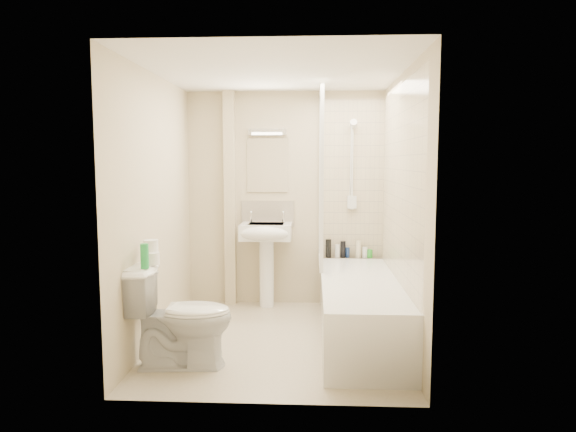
{
  "coord_description": "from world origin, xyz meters",
  "views": [
    {
      "loc": [
        0.32,
        -4.54,
        1.63
      ],
      "look_at": [
        0.09,
        0.2,
        1.12
      ],
      "focal_mm": 32.0,
      "sensor_mm": 36.0,
      "label": 1
    }
  ],
  "objects": [
    {
      "name": "toilet_roll_lower",
      "position": [
        -0.96,
        -0.58,
        0.86
      ],
      "size": [
        0.12,
        0.12,
        0.1
      ],
      "primitive_type": "cylinder",
      "color": "white",
      "rests_on": "toilet"
    },
    {
      "name": "tile_back",
      "position": [
        0.75,
        1.24,
        1.42
      ],
      "size": [
        0.7,
        0.01,
        1.75
      ],
      "primitive_type": "cube",
      "color": "beige",
      "rests_on": "wall_back"
    },
    {
      "name": "floor",
      "position": [
        0.0,
        0.0,
        0.0
      ],
      "size": [
        2.5,
        2.5,
        0.0
      ],
      "primitive_type": "plane",
      "color": "beige",
      "rests_on": "ground"
    },
    {
      "name": "bottle_black_a",
      "position": [
        0.49,
        1.16,
        0.65
      ],
      "size": [
        0.06,
        0.06,
        0.21
      ],
      "primitive_type": "cylinder",
      "color": "black",
      "rests_on": "bathtub"
    },
    {
      "name": "shower_screen",
      "position": [
        0.4,
        0.8,
        1.45
      ],
      "size": [
        0.04,
        0.92,
        1.8
      ],
      "color": "white",
      "rests_on": "bathtub"
    },
    {
      "name": "pipe_boxing",
      "position": [
        -0.62,
        1.19,
        1.2
      ],
      "size": [
        0.12,
        0.12,
        2.4
      ],
      "primitive_type": "cube",
      "color": "beige",
      "rests_on": "ground"
    },
    {
      "name": "bathtub",
      "position": [
        0.75,
        0.05,
        0.29
      ],
      "size": [
        0.7,
        2.1,
        0.55
      ],
      "color": "white",
      "rests_on": "ground"
    },
    {
      "name": "mirror",
      "position": [
        -0.2,
        1.24,
        1.58
      ],
      "size": [
        0.46,
        0.01,
        0.6
      ],
      "primitive_type": "cube",
      "color": "white",
      "rests_on": "wall_back"
    },
    {
      "name": "bottle_blue",
      "position": [
        0.71,
        1.16,
        0.61
      ],
      "size": [
        0.05,
        0.05,
        0.11
      ],
      "primitive_type": "cylinder",
      "color": "navy",
      "rests_on": "bathtub"
    },
    {
      "name": "bottle_white_b",
      "position": [
        0.9,
        1.16,
        0.61
      ],
      "size": [
        0.06,
        0.06,
        0.12
      ],
      "primitive_type": "cylinder",
      "color": "white",
      "rests_on": "bathtub"
    },
    {
      "name": "ceiling",
      "position": [
        0.0,
        0.0,
        2.4
      ],
      "size": [
        2.2,
        2.5,
        0.02
      ],
      "primitive_type": "cube",
      "color": "white",
      "rests_on": "wall_back"
    },
    {
      "name": "toilet_roll_upper",
      "position": [
        -0.98,
        -0.52,
        0.95
      ],
      "size": [
        0.12,
        0.12,
        0.09
      ],
      "primitive_type": "cylinder",
      "color": "white",
      "rests_on": "toilet_roll_lower"
    },
    {
      "name": "wall_back",
      "position": [
        0.0,
        1.25,
        1.2
      ],
      "size": [
        2.2,
        0.02,
        2.4
      ],
      "primitive_type": "cube",
      "color": "beige",
      "rests_on": "ground"
    },
    {
      "name": "pedestal_sink",
      "position": [
        -0.2,
        1.01,
        0.75
      ],
      "size": [
        0.56,
        0.5,
        1.07
      ],
      "color": "white",
      "rests_on": "ground"
    },
    {
      "name": "bottle_cream",
      "position": [
        0.83,
        1.16,
        0.64
      ],
      "size": [
        0.06,
        0.06,
        0.19
      ],
      "primitive_type": "cylinder",
      "color": "beige",
      "rests_on": "bathtub"
    },
    {
      "name": "wall_right",
      "position": [
        1.1,
        0.0,
        1.2
      ],
      "size": [
        0.02,
        2.5,
        2.4
      ],
      "primitive_type": "cube",
      "color": "beige",
      "rests_on": "ground"
    },
    {
      "name": "splashback",
      "position": [
        -0.2,
        1.24,
        1.03
      ],
      "size": [
        0.6,
        0.02,
        0.3
      ],
      "primitive_type": "cube",
      "color": "beige",
      "rests_on": "wall_back"
    },
    {
      "name": "wall_left",
      "position": [
        -1.1,
        0.0,
        1.2
      ],
      "size": [
        0.02,
        2.5,
        2.4
      ],
      "primitive_type": "cube",
      "color": "beige",
      "rests_on": "ground"
    },
    {
      "name": "toilet",
      "position": [
        -0.72,
        -0.63,
        0.4
      ],
      "size": [
        0.56,
        0.86,
        0.81
      ],
      "primitive_type": "imported",
      "rotation": [
        0.0,
        0.0,
        1.64
      ],
      "color": "white",
      "rests_on": "ground"
    },
    {
      "name": "strip_light",
      "position": [
        -0.2,
        1.22,
        1.95
      ],
      "size": [
        0.42,
        0.07,
        0.07
      ],
      "primitive_type": "cube",
      "color": "silver",
      "rests_on": "wall_back"
    },
    {
      "name": "bottle_green",
      "position": [
        0.95,
        1.16,
        0.6
      ],
      "size": [
        0.06,
        0.06,
        0.09
      ],
      "primitive_type": "cylinder",
      "color": "green",
      "rests_on": "bathtub"
    },
    {
      "name": "bottle_black_b",
      "position": [
        0.65,
        1.16,
        0.64
      ],
      "size": [
        0.06,
        0.06,
        0.19
      ],
      "primitive_type": "cylinder",
      "color": "black",
      "rests_on": "bathtub"
    },
    {
      "name": "green_bottle",
      "position": [
        -0.96,
        -0.74,
        0.91
      ],
      "size": [
        0.06,
        0.06,
        0.19
      ],
      "primitive_type": "cylinder",
      "color": "green",
      "rests_on": "toilet"
    },
    {
      "name": "bottle_white_a",
      "position": [
        0.59,
        1.16,
        0.62
      ],
      "size": [
        0.06,
        0.06,
        0.15
      ],
      "primitive_type": "cylinder",
      "color": "silver",
      "rests_on": "bathtub"
    },
    {
      "name": "shower_fixture",
      "position": [
        0.75,
        1.19,
        1.55
      ],
      "size": [
        0.1,
        0.16,
        0.99
      ],
      "color": "white",
      "rests_on": "wall_back"
    },
    {
      "name": "tile_right",
      "position": [
        1.09,
        0.05,
        1.42
      ],
      "size": [
        0.01,
        2.1,
        1.75
      ],
      "primitive_type": "cube",
      "color": "beige",
      "rests_on": "wall_right"
    }
  ]
}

